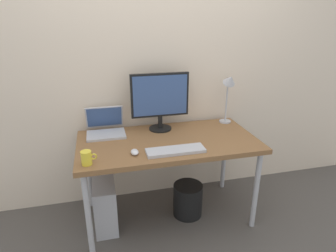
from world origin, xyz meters
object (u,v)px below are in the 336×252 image
(monitor, at_px, (160,99))
(keyboard, at_px, (175,150))
(wastebasket, at_px, (188,200))
(computer_tower, at_px, (105,205))
(desk, at_px, (168,146))
(desk_lamp, at_px, (229,88))
(laptop, at_px, (105,127))
(coffee_mug, at_px, (87,158))
(mouse, at_px, (135,152))

(monitor, distance_m, keyboard, 0.55)
(keyboard, xyz_separation_m, wastebasket, (0.18, 0.20, -0.61))
(computer_tower, bearing_deg, desk, 1.28)
(desk, height_order, desk_lamp, desk_lamp)
(laptop, xyz_separation_m, coffee_mug, (-0.15, -0.54, -0.01))
(desk, xyz_separation_m, keyboard, (-0.00, -0.23, 0.07))
(desk_lamp, xyz_separation_m, coffee_mug, (-1.27, -0.52, -0.29))
(laptop, bearing_deg, coffee_mug, -105.42)
(laptop, relative_size, mouse, 3.56)
(desk, xyz_separation_m, mouse, (-0.30, -0.20, 0.08))
(desk_lamp, xyz_separation_m, wastebasket, (-0.45, -0.27, -0.94))
(desk_lamp, bearing_deg, computer_tower, -167.79)
(monitor, xyz_separation_m, desk_lamp, (0.64, 0.00, 0.06))
(monitor, distance_m, coffee_mug, 0.84)
(monitor, xyz_separation_m, keyboard, (0.01, -0.48, -0.27))
(wastebasket, bearing_deg, mouse, -160.57)
(coffee_mug, bearing_deg, monitor, 39.50)
(desk_lamp, height_order, keyboard, desk_lamp)
(laptop, bearing_deg, wastebasket, -23.71)
(laptop, bearing_deg, computer_tower, -102.31)
(desk_lamp, bearing_deg, monitor, -179.92)
(desk_lamp, distance_m, keyboard, 0.86)
(laptop, height_order, desk_lamp, desk_lamp)
(laptop, relative_size, coffee_mug, 2.97)
(desk, distance_m, laptop, 0.57)
(desk, height_order, coffee_mug, coffee_mug)
(keyboard, height_order, mouse, mouse)
(mouse, height_order, wastebasket, mouse)
(mouse, distance_m, coffee_mug, 0.35)
(monitor, height_order, mouse, monitor)
(desk, relative_size, monitor, 2.89)
(mouse, bearing_deg, keyboard, -6.93)
(desk_lamp, relative_size, computer_tower, 1.14)
(desk, distance_m, mouse, 0.37)
(desk, relative_size, keyboard, 3.31)
(desk, height_order, laptop, laptop)
(laptop, relative_size, computer_tower, 0.76)
(desk, bearing_deg, coffee_mug, -156.73)
(keyboard, xyz_separation_m, coffee_mug, (-0.64, -0.04, 0.04))
(computer_tower, distance_m, wastebasket, 0.73)
(laptop, relative_size, desk_lamp, 0.67)
(desk, distance_m, desk_lamp, 0.79)
(keyboard, bearing_deg, desk, 89.82)
(desk, height_order, mouse, mouse)
(laptop, xyz_separation_m, wastebasket, (0.66, -0.29, -0.65))
(coffee_mug, distance_m, wastebasket, 1.07)
(wastebasket, bearing_deg, computer_tower, 178.65)
(desk, height_order, keyboard, keyboard)
(monitor, distance_m, wastebasket, 0.94)
(coffee_mug, relative_size, wastebasket, 0.36)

